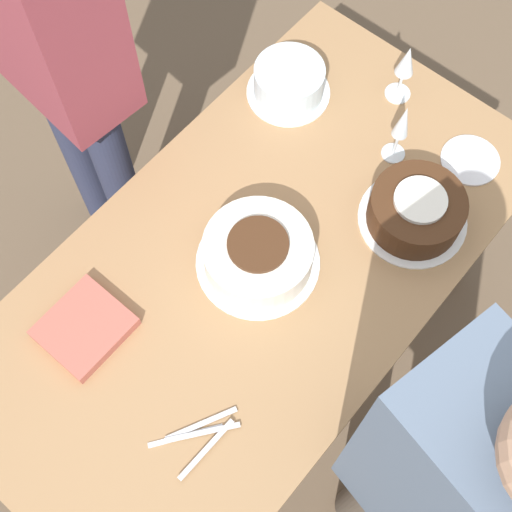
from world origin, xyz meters
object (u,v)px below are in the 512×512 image
object	(u,v)px
cake_front_chocolate	(416,211)
cake_back_decorated	(289,82)
wine_glass_far	(406,64)
cake_center_white	(257,253)
person_watching	(46,26)
person_cutting	(455,504)
wine_glass_near	(402,125)

from	to	relation	value
cake_front_chocolate	cake_back_decorated	world-z (taller)	cake_front_chocolate
cake_front_chocolate	wine_glass_far	distance (m)	0.40
cake_center_white	person_watching	distance (m)	0.74
person_cutting	person_watching	bearing A→B (deg)	1.60
cake_center_white	wine_glass_far	xyz separation A→B (m)	(0.64, 0.03, 0.07)
wine_glass_near	person_cutting	bearing A→B (deg)	-139.20
wine_glass_far	person_cutting	bearing A→B (deg)	-140.75
cake_center_white	wine_glass_near	distance (m)	0.48
cake_center_white	wine_glass_near	bearing A→B (deg)	-8.71
cake_front_chocolate	person_cutting	distance (m)	0.72
cake_center_white	cake_front_chocolate	xyz separation A→B (m)	(0.34, -0.22, -0.00)
person_cutting	wine_glass_near	bearing A→B (deg)	-36.89
cake_center_white	person_cutting	distance (m)	0.71
cake_front_chocolate	wine_glass_near	world-z (taller)	wine_glass_near
cake_front_chocolate	cake_back_decorated	distance (m)	0.50
person_watching	wine_glass_far	bearing A→B (deg)	46.60
cake_center_white	wine_glass_far	distance (m)	0.64
wine_glass_near	person_watching	world-z (taller)	person_watching
cake_back_decorated	wine_glass_near	bearing A→B (deg)	-85.74
cake_back_decorated	wine_glass_far	bearing A→B (deg)	-50.47
cake_front_chocolate	wine_glass_far	world-z (taller)	wine_glass_far
cake_back_decorated	wine_glass_far	distance (m)	0.31
cake_back_decorated	cake_center_white	bearing A→B (deg)	-149.31
cake_front_chocolate	cake_back_decorated	size ratio (longest dim) A/B	1.20
person_cutting	wine_glass_far	bearing A→B (deg)	-38.45
cake_center_white	wine_glass_near	world-z (taller)	wine_glass_near
wine_glass_near	person_watching	size ratio (longest dim) A/B	0.12
cake_front_chocolate	wine_glass_far	size ratio (longest dim) A/B	1.48
person_cutting	person_watching	size ratio (longest dim) A/B	0.93
cake_back_decorated	person_cutting	size ratio (longest dim) A/B	0.14
cake_front_chocolate	wine_glass_near	distance (m)	0.22
cake_center_white	wine_glass_far	world-z (taller)	wine_glass_far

